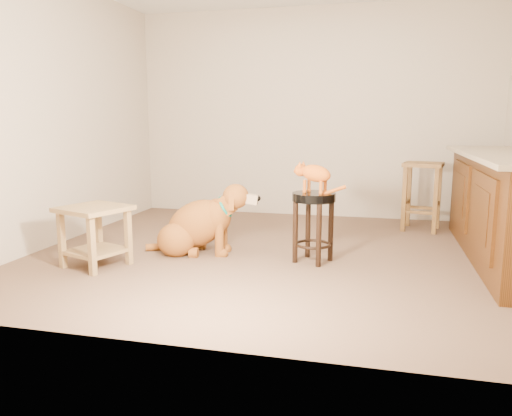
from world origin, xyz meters
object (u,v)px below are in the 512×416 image
(wood_stool, at_px, (422,195))
(golden_retriever, at_px, (198,225))
(side_table, at_px, (95,227))
(padded_stool, at_px, (314,213))
(tabby_kitten, at_px, (313,174))

(wood_stool, relative_size, golden_retriever, 0.69)
(golden_retriever, bearing_deg, side_table, -145.27)
(padded_stool, relative_size, wood_stool, 0.80)
(wood_stool, height_order, golden_retriever, wood_stool)
(wood_stool, xyz_separation_m, tabby_kitten, (-1.02, -1.57, 0.37))
(wood_stool, xyz_separation_m, side_table, (-2.77, -2.15, -0.06))
(wood_stool, distance_m, golden_retriever, 2.59)
(side_table, distance_m, golden_retriever, 0.92)
(wood_stool, xyz_separation_m, golden_retriever, (-2.08, -1.54, -0.13))
(padded_stool, xyz_separation_m, tabby_kitten, (-0.01, 0.00, 0.34))
(padded_stool, height_order, side_table, padded_stool)
(side_table, xyz_separation_m, tabby_kitten, (1.75, 0.58, 0.43))
(golden_retriever, distance_m, tabby_kitten, 1.17)
(side_table, bearing_deg, wood_stool, 37.81)
(wood_stool, distance_m, side_table, 3.50)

